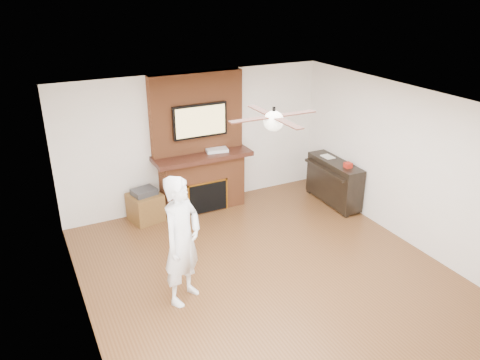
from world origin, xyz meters
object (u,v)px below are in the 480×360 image
person (182,241)px  side_table (145,206)px  fireplace (200,157)px  piano (334,181)px

person → side_table: (0.16, 2.41, -0.61)m
fireplace → side_table: bearing=-176.5°
side_table → piano: 3.52m
fireplace → side_table: 1.32m
fireplace → person: (-1.26, -2.48, -0.11)m
fireplace → person: size_ratio=1.41×
fireplace → person: 2.78m
side_table → piano: bearing=-27.6°
person → piano: size_ratio=1.35×
person → side_table: person is taller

